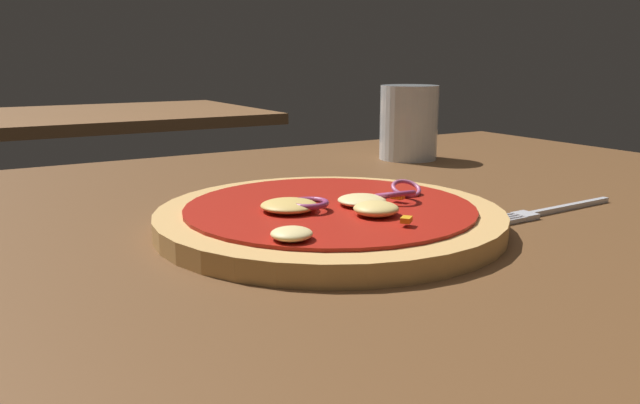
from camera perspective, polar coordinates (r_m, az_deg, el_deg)
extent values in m
cube|color=brown|center=(0.55, 2.07, -3.63)|extent=(1.25, 0.92, 0.03)
cylinder|color=tan|center=(0.54, 1.10, -1.60)|extent=(0.30, 0.30, 0.02)
cylinder|color=#A81C11|center=(0.53, 1.10, -0.54)|extent=(0.25, 0.25, 0.00)
ellipsoid|color=#F4DB8E|center=(0.44, -2.59, -2.89)|extent=(0.03, 0.03, 0.01)
ellipsoid|color=#E5BC60|center=(0.52, -2.94, -0.27)|extent=(0.05, 0.05, 0.01)
ellipsoid|color=#F4DB8E|center=(0.54, 3.82, 0.17)|extent=(0.04, 0.04, 0.01)
ellipsoid|color=#EFCC72|center=(0.50, 5.28, -0.58)|extent=(0.04, 0.04, 0.01)
torus|color=#93386B|center=(0.55, 6.81, 0.69)|extent=(0.04, 0.04, 0.01)
torus|color=#B25984|center=(0.58, 7.94, 1.19)|extent=(0.03, 0.03, 0.01)
torus|color=#93386B|center=(0.52, -1.07, -0.10)|extent=(0.04, 0.04, 0.01)
cube|color=orange|center=(0.55, 7.07, 0.51)|extent=(0.01, 0.01, 0.00)
cube|color=red|center=(0.51, 5.39, -0.52)|extent=(0.01, 0.01, 0.00)
cube|color=orange|center=(0.47, 7.64, -1.63)|extent=(0.01, 0.01, 0.00)
cube|color=silver|center=(0.65, 21.79, -0.39)|extent=(0.11, 0.01, 0.00)
cube|color=silver|center=(0.60, 18.10, -1.19)|extent=(0.02, 0.02, 0.00)
cube|color=silver|center=(0.59, 15.73, -1.41)|extent=(0.04, 0.00, 0.00)
cube|color=silver|center=(0.58, 16.14, -1.52)|extent=(0.04, 0.00, 0.00)
cube|color=silver|center=(0.58, 16.55, -1.63)|extent=(0.04, 0.00, 0.00)
cube|color=silver|center=(0.58, 16.97, -1.75)|extent=(0.04, 0.00, 0.00)
cylinder|color=silver|center=(0.91, 8.06, 7.16)|extent=(0.08, 0.08, 0.10)
cylinder|color=gold|center=(0.91, 8.03, 6.37)|extent=(0.07, 0.07, 0.08)
cube|color=brown|center=(1.81, -18.41, 7.37)|extent=(0.77, 0.60, 0.03)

